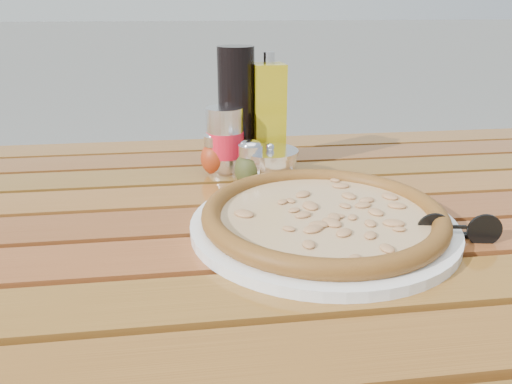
{
  "coord_description": "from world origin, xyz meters",
  "views": [
    {
      "loc": [
        -0.09,
        -0.66,
        1.04
      ],
      "look_at": [
        0.0,
        0.02,
        0.78
      ],
      "focal_mm": 35.0,
      "sensor_mm": 36.0,
      "label": 1
    }
  ],
  "objects": [
    {
      "name": "table",
      "position": [
        0.0,
        -0.0,
        0.67
      ],
      "size": [
        1.4,
        0.9,
        0.75
      ],
      "color": "#3A220D",
      "rests_on": "ground"
    },
    {
      "name": "plate",
      "position": [
        0.08,
        -0.06,
        0.76
      ],
      "size": [
        0.44,
        0.44,
        0.01
      ],
      "primitive_type": "cylinder",
      "rotation": [
        0.0,
        0.0,
        -0.26
      ],
      "color": "white",
      "rests_on": "table"
    },
    {
      "name": "pizza",
      "position": [
        0.08,
        -0.06,
        0.77
      ],
      "size": [
        0.41,
        0.41,
        0.03
      ],
      "rotation": [
        0.0,
        0.0,
        -0.29
      ],
      "color": "beige",
      "rests_on": "plate"
    },
    {
      "name": "pepper_shaker",
      "position": [
        -0.05,
        0.2,
        0.79
      ],
      "size": [
        0.06,
        0.06,
        0.08
      ],
      "rotation": [
        0.0,
        0.0,
        -0.13
      ],
      "color": "#AC3613",
      "rests_on": "table"
    },
    {
      "name": "oregano_shaker",
      "position": [
        0.01,
        0.13,
        0.79
      ],
      "size": [
        0.07,
        0.07,
        0.08
      ],
      "rotation": [
        0.0,
        0.0,
        0.28
      ],
      "color": "#40451B",
      "rests_on": "table"
    },
    {
      "name": "dark_bottle",
      "position": [
        -0.01,
        0.24,
        0.86
      ],
      "size": [
        0.09,
        0.09,
        0.22
      ],
      "primitive_type": "cylinder",
      "rotation": [
        0.0,
        0.0,
        0.42
      ],
      "color": "black",
      "rests_on": "table"
    },
    {
      "name": "soda_can",
      "position": [
        -0.03,
        0.2,
        0.81
      ],
      "size": [
        0.07,
        0.07,
        0.12
      ],
      "rotation": [
        0.0,
        0.0,
        -0.06
      ],
      "color": "silver",
      "rests_on": "table"
    },
    {
      "name": "olive_oil_cruet",
      "position": [
        0.05,
        0.23,
        0.85
      ],
      "size": [
        0.06,
        0.06,
        0.21
      ],
      "rotation": [
        0.0,
        0.0,
        0.06
      ],
      "color": "#AD9912",
      "rests_on": "table"
    },
    {
      "name": "parmesan_tin",
      "position": [
        0.04,
        0.14,
        0.78
      ],
      "size": [
        0.12,
        0.12,
        0.07
      ],
      "rotation": [
        0.0,
        0.0,
        -0.34
      ],
      "color": "silver",
      "rests_on": "table"
    },
    {
      "name": "sunglasses",
      "position": [
        0.25,
        -0.12,
        0.77
      ],
      "size": [
        0.11,
        0.04,
        0.04
      ],
      "rotation": [
        0.0,
        0.0,
        -0.18
      ],
      "color": "black",
      "rests_on": "table"
    }
  ]
}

